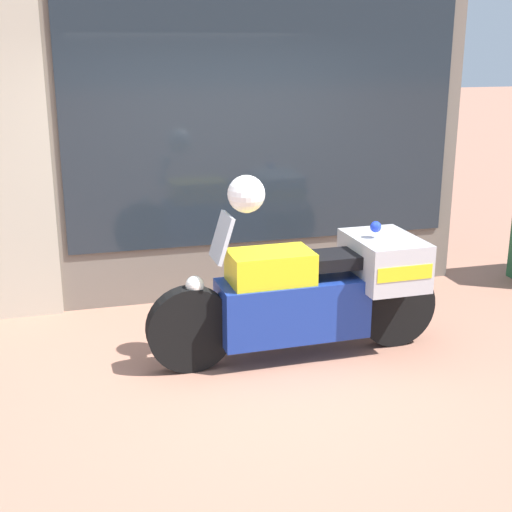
{
  "coord_description": "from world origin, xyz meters",
  "views": [
    {
      "loc": [
        -1.36,
        -4.68,
        2.44
      ],
      "look_at": [
        0.14,
        0.8,
        0.71
      ],
      "focal_mm": 50.0,
      "sensor_mm": 36.0,
      "label": 1
    }
  ],
  "objects": [
    {
      "name": "paramedic_motorcycle",
      "position": [
        0.5,
        0.3,
        0.55
      ],
      "size": [
        2.39,
        0.74,
        1.21
      ],
      "rotation": [
        0.0,
        0.0,
        3.16
      ],
      "color": "black",
      "rests_on": "ground"
    },
    {
      "name": "white_helmet",
      "position": [
        -0.07,
        0.29,
        1.35
      ],
      "size": [
        0.28,
        0.28,
        0.28
      ],
      "primitive_type": "sphere",
      "color": "white",
      "rests_on": "paramedic_motorcycle"
    },
    {
      "name": "window_display",
      "position": [
        0.47,
        2.03,
        0.44
      ],
      "size": [
        3.54,
        0.3,
        1.81
      ],
      "color": "slate",
      "rests_on": "ground"
    },
    {
      "name": "ground_plane",
      "position": [
        0.0,
        0.0,
        0.0
      ],
      "size": [
        60.0,
        60.0,
        0.0
      ],
      "primitive_type": "plane",
      "color": "#9E6B56"
    },
    {
      "name": "shop_building",
      "position": [
        -0.43,
        2.0,
        1.88
      ],
      "size": [
        5.07,
        0.55,
        3.74
      ],
      "color": "#6B6056",
      "rests_on": "ground"
    }
  ]
}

